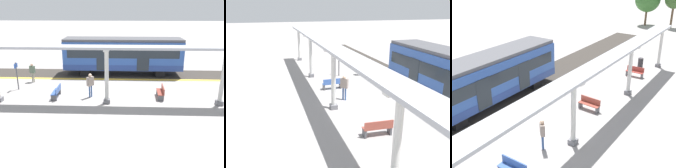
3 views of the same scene
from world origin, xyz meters
The scene contains 14 objects.
ground_plane centered at (0.00, 0.00, 0.00)m, with size 176.00×176.00×0.00m, color #9A9592.
tactile_edge_strip centered at (-2.87, 0.00, 0.00)m, with size 0.49×38.60×0.01m, color yellow.
trackbed centered at (-4.71, 0.00, 0.00)m, with size 3.20×50.60×0.01m, color #38332D.
train_near_carriage centered at (-4.71, 1.09, 1.83)m, with size 2.65×11.07×3.48m.
canopy_pillar_nearest centered at (2.66, -15.02, 1.91)m, with size 1.10×0.44×3.77m.
canopy_pillar_second centered at (2.66, -7.53, 1.91)m, with size 1.10×0.44×3.77m.
canopy_pillar_third centered at (2.66, 0.01, 1.91)m, with size 1.10×0.44×3.77m.
canopy_pillar_fourth centered at (2.66, 7.61, 1.91)m, with size 1.10×0.44×3.77m.
canopy_beam centered at (2.66, -0.09, 3.85)m, with size 1.20×30.64×0.16m, color #A8AAB2.
bench_mid_platform centered at (1.48, 3.88, 0.44)m, with size 1.52×0.50×0.86m.
bench_far_end centered at (1.74, -3.69, 0.44)m, with size 1.51×0.48×0.86m.
platform_info_sign centered at (0.14, -7.22, 1.33)m, with size 0.56×0.10×2.20m.
passenger_waiting_near_edge centered at (-1.82, -6.73, 1.04)m, with size 0.37×0.53×1.66m.
passenger_by_the_benches centered at (1.56, -1.25, 1.11)m, with size 0.53×0.52×1.78m.
Camera 2 is at (6.44, 13.69, 6.17)m, focal length 39.28 mm.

